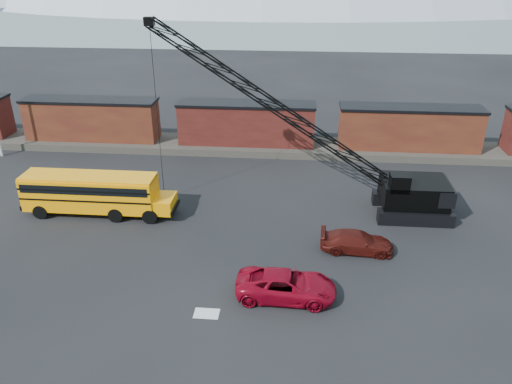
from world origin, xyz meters
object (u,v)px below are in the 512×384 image
maroon_suv (357,242)px  crawler_crane (288,115)px  school_bus (95,192)px  red_pickup (286,285)px

maroon_suv → crawler_crane: crawler_crane is taller
school_bus → crawler_crane: crawler_crane is taller
red_pickup → maroon_suv: size_ratio=1.19×
crawler_crane → school_bus: bearing=-169.5°
red_pickup → crawler_crane: size_ratio=0.25×
school_bus → maroon_suv: school_bus is taller
school_bus → crawler_crane: size_ratio=0.51×
maroon_suv → crawler_crane: size_ratio=0.21×
school_bus → maroon_suv: (19.33, -3.68, -1.09)m
crawler_crane → red_pickup: bearing=-88.0°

